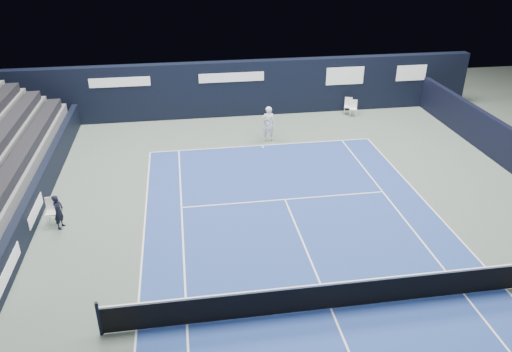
{
  "coord_description": "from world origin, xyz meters",
  "views": [
    {
      "loc": [
        -3.84,
        -10.56,
        9.94
      ],
      "look_at": [
        -1.22,
        6.12,
        1.3
      ],
      "focal_mm": 35.0,
      "sensor_mm": 36.0,
      "label": 1
    }
  ],
  "objects": [
    {
      "name": "folding_chair_back_a",
      "position": [
        5.85,
        15.34,
        0.52
      ],
      "size": [
        0.51,
        0.5,
        0.92
      ],
      "rotation": [
        0.0,
        0.0,
        -0.33
      ],
      "color": "white",
      "rests_on": "ground"
    },
    {
      "name": "folding_chair_back_b",
      "position": [
        5.65,
        15.67,
        0.54
      ],
      "size": [
        0.54,
        0.53,
        0.96
      ],
      "rotation": [
        0.0,
        0.0,
        -0.37
      ],
      "color": "white",
      "rests_on": "ground"
    },
    {
      "name": "line_judge_chair",
      "position": [
        -8.79,
        6.1,
        0.57
      ],
      "size": [
        0.44,
        0.43,
        0.99
      ],
      "rotation": [
        0.0,
        0.0,
        0.0
      ],
      "color": "white",
      "rests_on": "ground"
    },
    {
      "name": "line_judge",
      "position": [
        -8.46,
        5.68,
        0.66
      ],
      "size": [
        0.44,
        0.55,
        1.32
      ],
      "primitive_type": "imported",
      "rotation": [
        0.0,
        0.0,
        1.28
      ],
      "color": "black",
      "rests_on": "ground"
    },
    {
      "name": "tennis_player",
      "position": [
        0.4,
        12.49,
        0.91
      ],
      "size": [
        0.67,
        0.84,
        1.81
      ],
      "color": "white",
      "rests_on": "ground"
    },
    {
      "name": "ground",
      "position": [
        0.0,
        2.0,
        0.0
      ],
      "size": [
        48.0,
        48.0,
        0.0
      ],
      "primitive_type": "plane",
      "color": "#4E5D53",
      "rests_on": "ground"
    },
    {
      "name": "court_markings",
      "position": [
        0.0,
        0.0,
        0.01
      ],
      "size": [
        11.03,
        23.83,
        0.0
      ],
      "color": "white",
      "rests_on": "court_surface"
    },
    {
      "name": "tennis_net",
      "position": [
        0.0,
        0.0,
        0.51
      ],
      "size": [
        12.9,
        0.1,
        1.1
      ],
      "color": "black",
      "rests_on": "ground"
    },
    {
      "name": "back_sponsor_wall",
      "position": [
        0.01,
        16.5,
        1.55
      ],
      "size": [
        26.0,
        0.63,
        3.1
      ],
      "color": "black",
      "rests_on": "ground"
    },
    {
      "name": "side_barrier_left",
      "position": [
        -9.5,
        5.97,
        0.6
      ],
      "size": [
        0.33,
        22.0,
        1.2
      ],
      "color": "black",
      "rests_on": "ground"
    },
    {
      "name": "court_surface",
      "position": [
        0.0,
        0.0,
        0.0
      ],
      "size": [
        10.97,
        23.77,
        0.01
      ],
      "primitive_type": "cube",
      "color": "navy",
      "rests_on": "ground"
    }
  ]
}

